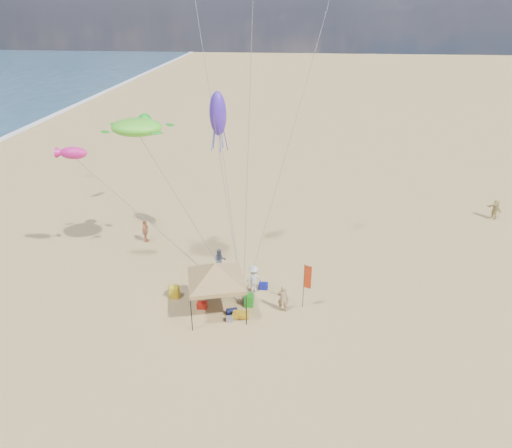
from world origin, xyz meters
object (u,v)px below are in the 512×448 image
object	(u,v)px
person_far_a	(145,231)
feather_flag	(307,279)
person_near_a	(283,298)
beach_cart	(241,315)
person_near_c	(253,279)
cooler_blue	(263,286)
chair_yellow	(174,292)
chair_green	(249,300)
person_near_b	(220,261)
person_far_c	(495,209)
canopy_tent	(215,265)
cooler_red	(202,305)

from	to	relation	value
person_far_a	feather_flag	bearing A→B (deg)	-117.39
person_near_a	person_far_a	xyz separation A→B (m)	(-10.21, 7.32, 0.01)
beach_cart	person_near_c	world-z (taller)	person_near_c
cooler_blue	beach_cart	world-z (taller)	cooler_blue
cooler_blue	chair_yellow	bearing A→B (deg)	-164.85
person_near_c	cooler_blue	bearing A→B (deg)	-170.84
cooler_blue	person_near_c	distance (m)	0.97
chair_green	person_near_b	size ratio (longest dim) A/B	0.44
cooler_blue	person_far_c	size ratio (longest dim) A/B	0.33
beach_cart	person_near_b	size ratio (longest dim) A/B	0.56
canopy_tent	person_far_c	size ratio (longest dim) A/B	3.50
cooler_red	person_near_c	bearing A→B (deg)	35.09
cooler_blue	chair_green	world-z (taller)	chair_green
cooler_red	person_near_a	size ratio (longest dim) A/B	0.33
person_near_b	person_far_a	world-z (taller)	person_far_a
chair_green	chair_yellow	bearing A→B (deg)	174.99
cooler_blue	beach_cart	xyz separation A→B (m)	(-1.00, -2.96, 0.01)
cooler_red	chair_green	xyz separation A→B (m)	(2.63, 0.51, 0.16)
chair_yellow	person_far_c	world-z (taller)	person_far_c
cooler_red	person_near_c	world-z (taller)	person_near_c
cooler_red	cooler_blue	size ratio (longest dim) A/B	1.00
cooler_blue	person_far_c	world-z (taller)	person_far_c
cooler_red	chair_green	bearing A→B (deg)	10.98
cooler_red	cooler_blue	world-z (taller)	same
feather_flag	chair_green	bearing A→B (deg)	-178.51
canopy_tent	cooler_red	bearing A→B (deg)	166.91
chair_green	feather_flag	bearing A→B (deg)	1.49
cooler_red	person_far_c	distance (m)	25.08
cooler_red	chair_green	world-z (taller)	chair_green
person_near_c	person_near_a	bearing A→B (deg)	113.42
person_near_a	cooler_red	bearing A→B (deg)	4.84
chair_yellow	person_near_b	xyz separation A→B (m)	(2.21, 3.07, 0.45)
cooler_red	cooler_blue	distance (m)	4.02
cooler_blue	beach_cart	size ratio (longest dim) A/B	0.60
canopy_tent	person_near_c	distance (m)	3.52
cooler_blue	person_near_c	size ratio (longest dim) A/B	0.31
canopy_tent	person_near_b	bearing A→B (deg)	97.14
chair_yellow	person_near_c	world-z (taller)	person_near_c
feather_flag	cooler_red	distance (m)	6.11
person_near_c	chair_yellow	bearing A→B (deg)	-10.84
chair_yellow	person_near_a	world-z (taller)	person_near_a
chair_green	chair_yellow	distance (m)	4.46
cooler_red	beach_cart	xyz separation A→B (m)	(2.31, -0.67, 0.01)
chair_yellow	person_near_c	size ratio (longest dim) A/B	0.40
person_far_a	beach_cart	bearing A→B (deg)	-132.13
cooler_red	person_far_a	world-z (taller)	person_far_a
cooler_blue	person_far_c	distance (m)	21.06
cooler_red	chair_green	distance (m)	2.68
person_far_c	feather_flag	bearing A→B (deg)	-73.74
person_near_c	person_far_a	size ratio (longest dim) A/B	1.06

